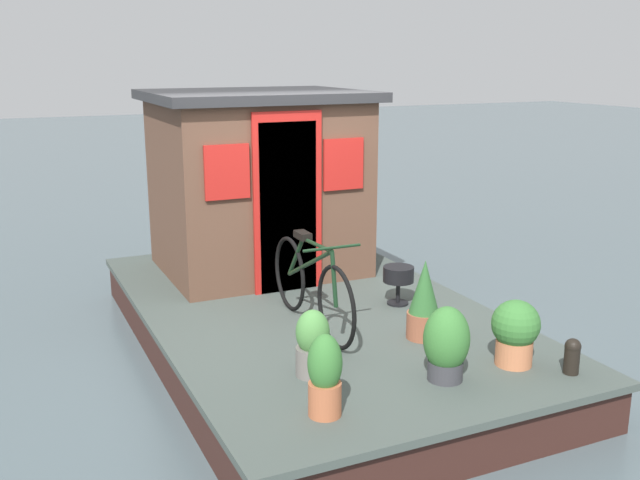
# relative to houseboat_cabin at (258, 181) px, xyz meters

# --- Properties ---
(ground_plane) EXTENTS (60.00, 60.00, 0.00)m
(ground_plane) POSITION_rel_houseboat_cabin_xyz_m (-1.42, 0.00, -1.41)
(ground_plane) COLOR #4C5B60
(houseboat_deck) EXTENTS (5.06, 3.02, 0.42)m
(houseboat_deck) POSITION_rel_houseboat_cabin_xyz_m (-1.42, 0.00, -1.20)
(houseboat_deck) COLOR #424C47
(houseboat_deck) RESTS_ON ground_plane
(houseboat_cabin) EXTENTS (1.89, 2.24, 1.95)m
(houseboat_cabin) POSITION_rel_houseboat_cabin_xyz_m (0.00, 0.00, 0.00)
(houseboat_cabin) COLOR brown
(houseboat_cabin) RESTS_ON houseboat_deck
(bicycle) EXTENTS (1.71, 0.50, 0.83)m
(bicycle) POSITION_rel_houseboat_cabin_xyz_m (-1.90, 0.22, -0.60)
(bicycle) COLOR black
(bicycle) RESTS_ON houseboat_deck
(potted_plant_basil) EXTENTS (0.23, 0.23, 0.57)m
(potted_plant_basil) POSITION_rel_houseboat_cabin_xyz_m (-3.41, 0.79, -0.71)
(potted_plant_basil) COLOR #B2603D
(potted_plant_basil) RESTS_ON houseboat_deck
(potted_plant_mint) EXTENTS (0.29, 0.29, 0.68)m
(potted_plant_mint) POSITION_rel_houseboat_cabin_xyz_m (-2.53, -0.54, -0.66)
(potted_plant_mint) COLOR #935138
(potted_plant_mint) RESTS_ON houseboat_deck
(potted_plant_geranium) EXTENTS (0.26, 0.26, 0.51)m
(potted_plant_geranium) POSITION_rel_houseboat_cabin_xyz_m (-2.81, 0.61, -0.74)
(potted_plant_geranium) COLOR slate
(potted_plant_geranium) RESTS_ON houseboat_deck
(potted_plant_succulent) EXTENTS (0.37, 0.37, 0.52)m
(potted_plant_succulent) POSITION_rel_houseboat_cabin_xyz_m (-3.29, -0.87, -0.71)
(potted_plant_succulent) COLOR #C6754C
(potted_plant_succulent) RESTS_ON houseboat_deck
(potted_plant_rosemary) EXTENTS (0.34, 0.34, 0.56)m
(potted_plant_rosemary) POSITION_rel_houseboat_cabin_xyz_m (-3.29, -0.24, -0.71)
(potted_plant_rosemary) COLOR #38383D
(potted_plant_rosemary) RESTS_ON houseboat_deck
(charcoal_grill) EXTENTS (0.29, 0.29, 0.37)m
(charcoal_grill) POSITION_rel_houseboat_cabin_xyz_m (-1.69, -0.79, -0.71)
(charcoal_grill) COLOR black
(charcoal_grill) RESTS_ON houseboat_deck
(mooring_bollard) EXTENTS (0.12, 0.12, 0.28)m
(mooring_bollard) POSITION_rel_houseboat_cabin_xyz_m (-3.60, -1.16, -0.84)
(mooring_bollard) COLOR black
(mooring_bollard) RESTS_ON houseboat_deck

